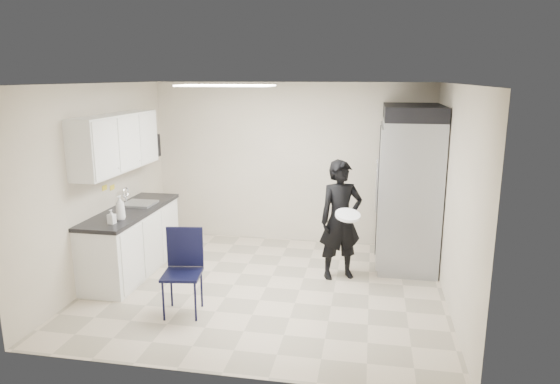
% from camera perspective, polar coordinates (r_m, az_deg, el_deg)
% --- Properties ---
extents(floor, '(4.50, 4.50, 0.00)m').
position_cam_1_polar(floor, '(6.63, -1.58, -10.83)').
color(floor, '#BCAC94').
rests_on(floor, ground).
extents(ceiling, '(4.50, 4.50, 0.00)m').
position_cam_1_polar(ceiling, '(6.06, -1.74, 12.26)').
color(ceiling, white).
rests_on(ceiling, back_wall).
extents(back_wall, '(4.50, 0.00, 4.50)m').
position_cam_1_polar(back_wall, '(8.14, 1.29, 3.28)').
color(back_wall, beige).
rests_on(back_wall, floor).
extents(left_wall, '(0.00, 4.00, 4.00)m').
position_cam_1_polar(left_wall, '(7.03, -19.90, 0.92)').
color(left_wall, beige).
rests_on(left_wall, floor).
extents(right_wall, '(0.00, 4.00, 4.00)m').
position_cam_1_polar(right_wall, '(6.16, 19.27, -0.67)').
color(right_wall, beige).
rests_on(right_wall, floor).
extents(ceiling_panel, '(1.20, 0.60, 0.02)m').
position_cam_1_polar(ceiling_panel, '(6.60, -6.20, 12.00)').
color(ceiling_panel, white).
rests_on(ceiling_panel, ceiling).
extents(lower_counter, '(0.60, 1.90, 0.86)m').
position_cam_1_polar(lower_counter, '(7.28, -16.53, -5.54)').
color(lower_counter, silver).
rests_on(lower_counter, floor).
extents(countertop, '(0.64, 1.95, 0.05)m').
position_cam_1_polar(countertop, '(7.15, -16.77, -2.08)').
color(countertop, black).
rests_on(countertop, lower_counter).
extents(sink, '(0.42, 0.40, 0.14)m').
position_cam_1_polar(sink, '(7.36, -15.74, -1.70)').
color(sink, gray).
rests_on(sink, countertop).
extents(faucet, '(0.02, 0.02, 0.24)m').
position_cam_1_polar(faucet, '(7.41, -17.21, -0.50)').
color(faucet, silver).
rests_on(faucet, countertop).
extents(upper_cabinets, '(0.35, 1.80, 0.75)m').
position_cam_1_polar(upper_cabinets, '(7.03, -18.18, 5.40)').
color(upper_cabinets, silver).
rests_on(upper_cabinets, left_wall).
extents(towel_dispenser, '(0.22, 0.30, 0.35)m').
position_cam_1_polar(towel_dispenser, '(8.10, -14.64, 5.10)').
color(towel_dispenser, black).
rests_on(towel_dispenser, left_wall).
extents(notice_sticker_left, '(0.00, 0.12, 0.07)m').
position_cam_1_polar(notice_sticker_left, '(7.13, -19.41, 0.46)').
color(notice_sticker_left, yellow).
rests_on(notice_sticker_left, left_wall).
extents(notice_sticker_right, '(0.00, 0.12, 0.07)m').
position_cam_1_polar(notice_sticker_right, '(7.30, -18.62, 0.49)').
color(notice_sticker_right, yellow).
rests_on(notice_sticker_right, left_wall).
extents(commercial_fridge, '(0.80, 1.35, 2.10)m').
position_cam_1_polar(commercial_fridge, '(7.40, 14.48, -0.11)').
color(commercial_fridge, gray).
rests_on(commercial_fridge, floor).
extents(fridge_compressor, '(0.80, 1.35, 0.20)m').
position_cam_1_polar(fridge_compressor, '(7.24, 15.00, 8.79)').
color(fridge_compressor, black).
rests_on(fridge_compressor, commercial_fridge).
extents(folding_chair, '(0.48, 0.48, 0.96)m').
position_cam_1_polar(folding_chair, '(5.87, -11.13, -9.25)').
color(folding_chair, black).
rests_on(folding_chair, floor).
extents(man_tuxedo, '(0.70, 0.60, 1.62)m').
position_cam_1_polar(man_tuxedo, '(6.73, 6.94, -3.19)').
color(man_tuxedo, black).
rests_on(man_tuxedo, floor).
extents(bucket_lid, '(0.43, 0.43, 0.04)m').
position_cam_1_polar(bucket_lid, '(6.47, 7.75, -2.64)').
color(bucket_lid, white).
rests_on(bucket_lid, man_tuxedo).
extents(soap_bottle_a, '(0.13, 0.13, 0.31)m').
position_cam_1_polar(soap_bottle_a, '(6.63, -17.80, -1.69)').
color(soap_bottle_a, silver).
rests_on(soap_bottle_a, countertop).
extents(soap_bottle_b, '(0.09, 0.09, 0.18)m').
position_cam_1_polar(soap_bottle_b, '(6.49, -18.70, -2.68)').
color(soap_bottle_b, silver).
rests_on(soap_bottle_b, countertop).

